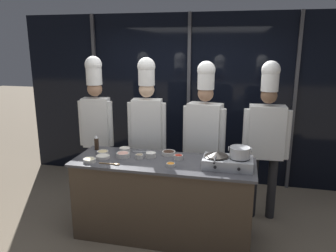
# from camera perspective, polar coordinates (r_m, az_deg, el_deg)

# --- Properties ---
(ground_plane) EXTENTS (24.00, 24.00, 0.00)m
(ground_plane) POSITION_cam_1_polar(r_m,az_deg,el_deg) (4.16, -0.81, -18.28)
(ground_plane) COLOR #7F705B
(window_wall_back) EXTENTS (5.66, 0.09, 2.70)m
(window_wall_back) POSITION_cam_1_polar(r_m,az_deg,el_deg) (5.32, 3.69, 4.60)
(window_wall_back) COLOR black
(window_wall_back) RESTS_ON ground_plane
(demo_counter) EXTENTS (2.07, 0.72, 0.93)m
(demo_counter) POSITION_cam_1_polar(r_m,az_deg,el_deg) (3.93, -0.84, -12.50)
(demo_counter) COLOR #4C3D2D
(demo_counter) RESTS_ON ground_plane
(portable_stove) EXTENTS (0.53, 0.33, 0.12)m
(portable_stove) POSITION_cam_1_polar(r_m,az_deg,el_deg) (3.60, 10.35, -6.24)
(portable_stove) COLOR #B2B5BA
(portable_stove) RESTS_ON demo_counter
(frying_pan) EXTENTS (0.26, 0.45, 0.05)m
(frying_pan) POSITION_cam_1_polar(r_m,az_deg,el_deg) (3.57, 8.45, -4.89)
(frying_pan) COLOR #38332D
(frying_pan) RESTS_ON portable_stove
(stock_pot) EXTENTS (0.24, 0.22, 0.12)m
(stock_pot) POSITION_cam_1_polar(r_m,az_deg,el_deg) (3.56, 12.40, -4.46)
(stock_pot) COLOR #B7BABF
(stock_pot) RESTS_ON portable_stove
(squeeze_bottle_soy) EXTENTS (0.05, 0.05, 0.19)m
(squeeze_bottle_soy) POSITION_cam_1_polar(r_m,az_deg,el_deg) (4.21, -12.35, -2.85)
(squeeze_bottle_soy) COLOR #332319
(squeeze_bottle_soy) RESTS_ON demo_counter
(prep_bowl_chili_flakes) EXTENTS (0.10, 0.10, 0.05)m
(prep_bowl_chili_flakes) POSITION_cam_1_polar(r_m,az_deg,el_deg) (3.79, 1.84, -5.38)
(prep_bowl_chili_flakes) COLOR silver
(prep_bowl_chili_flakes) RESTS_ON demo_counter
(prep_bowl_garlic) EXTENTS (0.16, 0.16, 0.04)m
(prep_bowl_garlic) POSITION_cam_1_polar(r_m,az_deg,el_deg) (3.90, -11.29, -5.25)
(prep_bowl_garlic) COLOR silver
(prep_bowl_garlic) RESTS_ON demo_counter
(prep_bowl_soy_glaze) EXTENTS (0.16, 0.16, 0.05)m
(prep_bowl_soy_glaze) POSITION_cam_1_polar(r_m,az_deg,el_deg) (3.93, 0.12, -4.68)
(prep_bowl_soy_glaze) COLOR silver
(prep_bowl_soy_glaze) RESTS_ON demo_counter
(prep_bowl_shrimp) EXTENTS (0.16, 0.16, 0.06)m
(prep_bowl_shrimp) POSITION_cam_1_polar(r_m,az_deg,el_deg) (3.89, -7.84, -4.95)
(prep_bowl_shrimp) COLOR silver
(prep_bowl_shrimp) RESTS_ON demo_counter
(prep_bowl_rice) EXTENTS (0.12, 0.12, 0.06)m
(prep_bowl_rice) POSITION_cam_1_polar(r_m,az_deg,el_deg) (3.86, -3.03, -4.98)
(prep_bowl_rice) COLOR silver
(prep_bowl_rice) RESTS_ON demo_counter
(prep_bowl_noodles) EXTENTS (0.14, 0.14, 0.04)m
(prep_bowl_noodles) POSITION_cam_1_polar(r_m,az_deg,el_deg) (3.81, -13.49, -5.78)
(prep_bowl_noodles) COLOR silver
(prep_bowl_noodles) RESTS_ON demo_counter
(prep_bowl_carrots) EXTENTS (0.10, 0.10, 0.04)m
(prep_bowl_carrots) POSITION_cam_1_polar(r_m,az_deg,el_deg) (3.58, 0.47, -6.71)
(prep_bowl_carrots) COLOR silver
(prep_bowl_carrots) RESTS_ON demo_counter
(prep_bowl_ginger) EXTENTS (0.14, 0.14, 0.04)m
(prep_bowl_ginger) POSITION_cam_1_polar(r_m,az_deg,el_deg) (4.05, -11.31, -4.50)
(prep_bowl_ginger) COLOR silver
(prep_bowl_ginger) RESTS_ON demo_counter
(prep_bowl_onion) EXTENTS (0.14, 0.14, 0.05)m
(prep_bowl_onion) POSITION_cam_1_polar(r_m,az_deg,el_deg) (4.10, -7.53, -4.02)
(prep_bowl_onion) COLOR silver
(prep_bowl_onion) RESTS_ON demo_counter
(prep_bowl_mushrooms) EXTENTS (0.09, 0.09, 0.05)m
(prep_bowl_mushrooms) POSITION_cam_1_polar(r_m,az_deg,el_deg) (3.84, -5.01, -5.22)
(prep_bowl_mushrooms) COLOR silver
(prep_bowl_mushrooms) RESTS_ON demo_counter
(serving_spoon_slotted) EXTENTS (0.24, 0.05, 0.02)m
(serving_spoon_slotted) POSITION_cam_1_polar(r_m,az_deg,el_deg) (3.69, -9.47, -6.53)
(serving_spoon_slotted) COLOR olive
(serving_spoon_slotted) RESTS_ON demo_counter
(serving_spoon_solid) EXTENTS (0.22, 0.07, 0.02)m
(serving_spoon_solid) POSITION_cam_1_polar(r_m,az_deg,el_deg) (4.05, -3.99, -4.47)
(serving_spoon_solid) COLOR #B2B5BA
(serving_spoon_solid) RESTS_ON demo_counter
(chef_head) EXTENTS (0.48, 0.23, 2.07)m
(chef_head) POSITION_cam_1_polar(r_m,az_deg,el_deg) (4.59, -12.41, 1.73)
(chef_head) COLOR #4C4C51
(chef_head) RESTS_ON ground_plane
(chef_sous) EXTENTS (0.51, 0.24, 2.07)m
(chef_sous) POSITION_cam_1_polar(r_m,az_deg,el_deg) (4.33, -3.65, 1.00)
(chef_sous) COLOR #4C4C51
(chef_sous) RESTS_ON ground_plane
(chef_line) EXTENTS (0.55, 0.30, 2.03)m
(chef_line) POSITION_cam_1_polar(r_m,az_deg,el_deg) (4.20, 6.40, -0.26)
(chef_line) COLOR #2D3856
(chef_line) RESTS_ON ground_plane
(chef_pastry) EXTENTS (0.58, 0.24, 2.04)m
(chef_pastry) POSITION_cam_1_polar(r_m,az_deg,el_deg) (4.26, 16.76, -0.71)
(chef_pastry) COLOR #232326
(chef_pastry) RESTS_ON ground_plane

